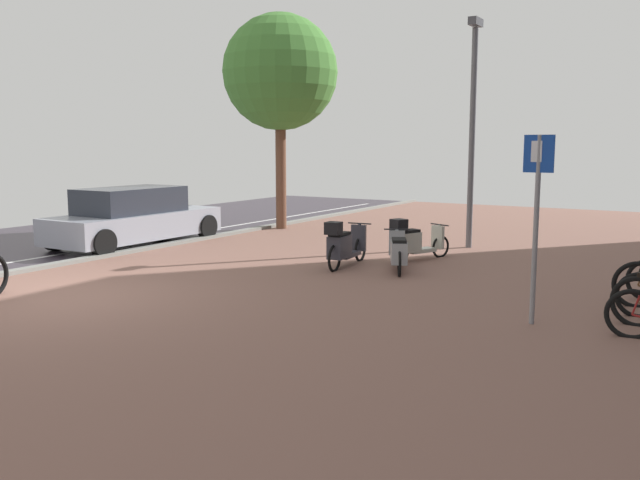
{
  "coord_description": "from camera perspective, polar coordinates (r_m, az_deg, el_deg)",
  "views": [
    {
      "loc": [
        9.1,
        -6.86,
        2.45
      ],
      "look_at": [
        3.75,
        1.98,
        0.97
      ],
      "focal_mm": 37.64,
      "sensor_mm": 36.0,
      "label": 1
    }
  ],
  "objects": [
    {
      "name": "ground",
      "position": [
        10.59,
        -16.63,
        -5.72
      ],
      "size": [
        21.0,
        40.0,
        0.13
      ],
      "color": "#372F3A"
    },
    {
      "name": "street_tree",
      "position": [
        19.7,
        -3.41,
        13.99
      ],
      "size": [
        3.29,
        3.29,
        6.13
      ],
      "color": "brown",
      "rests_on": "ground"
    },
    {
      "name": "parking_sign",
      "position": [
        9.48,
        17.93,
        2.52
      ],
      "size": [
        0.4,
        0.07,
        2.58
      ],
      "color": "gray",
      "rests_on": "ground"
    },
    {
      "name": "scooter_near",
      "position": [
        13.4,
        2.0,
        -0.45
      ],
      "size": [
        0.54,
        1.88,
        1.0
      ],
      "color": "black",
      "rests_on": "ground"
    },
    {
      "name": "scooter_far",
      "position": [
        13.08,
        6.68,
        -1.06
      ],
      "size": [
        0.94,
        1.58,
        0.77
      ],
      "color": "black",
      "rests_on": "ground"
    },
    {
      "name": "parked_car_near",
      "position": [
        17.09,
        -15.54,
        1.84
      ],
      "size": [
        1.83,
        4.48,
        1.41
      ],
      "color": "#9EA3B1",
      "rests_on": "ground"
    },
    {
      "name": "scooter_mid",
      "position": [
        14.32,
        7.96,
        -0.08
      ],
      "size": [
        0.9,
        1.58,
        0.94
      ],
      "color": "black",
      "rests_on": "ground"
    },
    {
      "name": "lamp_post",
      "position": [
        16.31,
        12.84,
        9.78
      ],
      "size": [
        0.2,
        0.52,
        5.32
      ],
      "color": "slate",
      "rests_on": "ground"
    }
  ]
}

